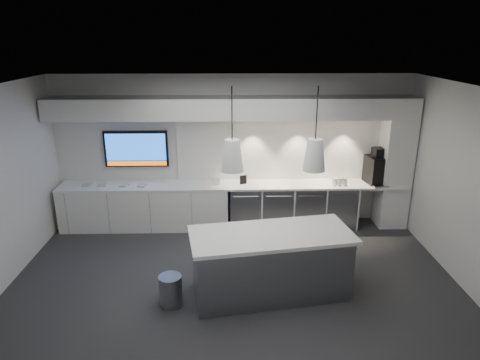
{
  "coord_description": "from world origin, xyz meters",
  "views": [
    {
      "loc": [
        -0.05,
        -5.78,
        3.68
      ],
      "look_at": [
        0.12,
        1.1,
        1.35
      ],
      "focal_mm": 32.0,
      "sensor_mm": 36.0,
      "label": 1
    }
  ],
  "objects_px": {
    "bin": "(171,291)",
    "coffee_machine": "(377,169)",
    "island": "(271,263)",
    "wall_tv": "(136,149)"
  },
  "relations": [
    {
      "from": "wall_tv",
      "to": "bin",
      "type": "relative_size",
      "value": 2.69
    },
    {
      "from": "bin",
      "to": "island",
      "type": "bearing_deg",
      "value": 10.33
    },
    {
      "from": "bin",
      "to": "coffee_machine",
      "type": "relative_size",
      "value": 0.65
    },
    {
      "from": "bin",
      "to": "coffee_machine",
      "type": "xyz_separation_m",
      "value": [
        3.76,
        2.7,
        0.96
      ]
    },
    {
      "from": "island",
      "to": "wall_tv",
      "type": "bearing_deg",
      "value": 122.85
    },
    {
      "from": "coffee_machine",
      "to": "island",
      "type": "bearing_deg",
      "value": -143.34
    },
    {
      "from": "island",
      "to": "coffee_machine",
      "type": "bearing_deg",
      "value": 37.08
    },
    {
      "from": "bin",
      "to": "coffee_machine",
      "type": "height_order",
      "value": "coffee_machine"
    },
    {
      "from": "wall_tv",
      "to": "bin",
      "type": "bearing_deg",
      "value": -71.43
    },
    {
      "from": "island",
      "to": "bin",
      "type": "distance_m",
      "value": 1.49
    }
  ]
}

